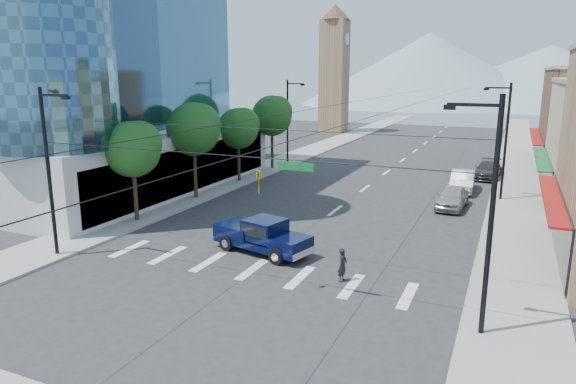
% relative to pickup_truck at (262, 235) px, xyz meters
% --- Properties ---
extents(ground, '(160.00, 160.00, 0.00)m').
position_rel_pickup_truck_xyz_m(ground, '(0.90, -4.01, -1.01)').
color(ground, '#28282B').
rests_on(ground, ground).
extents(sidewalk_left, '(4.00, 120.00, 0.15)m').
position_rel_pickup_truck_xyz_m(sidewalk_left, '(-11.10, 35.99, -0.93)').
color(sidewalk_left, gray).
rests_on(sidewalk_left, ground).
extents(sidewalk_right, '(4.00, 120.00, 0.15)m').
position_rel_pickup_truck_xyz_m(sidewalk_right, '(12.90, 35.99, -0.93)').
color(sidewalk_right, gray).
rests_on(sidewalk_right, ground).
extents(office_tower, '(29.50, 27.00, 30.00)m').
position_rel_pickup_truck_xyz_m(office_tower, '(-25.36, 9.84, 13.45)').
color(office_tower, '#B7B7B2').
rests_on(office_tower, ground).
extents(clock_tower, '(4.80, 4.80, 20.40)m').
position_rel_pickup_truck_xyz_m(clock_tower, '(-15.60, 57.99, 9.63)').
color(clock_tower, '#8C6B4C').
rests_on(clock_tower, ground).
extents(mountain_left, '(80.00, 80.00, 22.00)m').
position_rel_pickup_truck_xyz_m(mountain_left, '(-14.10, 145.99, 9.99)').
color(mountain_left, gray).
rests_on(mountain_left, ground).
extents(mountain_right, '(90.00, 90.00, 18.00)m').
position_rel_pickup_truck_xyz_m(mountain_right, '(20.90, 155.99, 7.99)').
color(mountain_right, gray).
rests_on(mountain_right, ground).
extents(tree_near, '(3.65, 3.64, 6.71)m').
position_rel_pickup_truck_xyz_m(tree_near, '(-10.17, 2.09, 3.98)').
color(tree_near, black).
rests_on(tree_near, ground).
extents(tree_midnear, '(4.09, 4.09, 7.52)m').
position_rel_pickup_truck_xyz_m(tree_midnear, '(-10.17, 9.09, 4.58)').
color(tree_midnear, black).
rests_on(tree_midnear, ground).
extents(tree_midfar, '(3.65, 3.64, 6.71)m').
position_rel_pickup_truck_xyz_m(tree_midfar, '(-10.17, 16.09, 3.98)').
color(tree_midfar, black).
rests_on(tree_midfar, ground).
extents(tree_far, '(4.09, 4.09, 7.52)m').
position_rel_pickup_truck_xyz_m(tree_far, '(-10.17, 23.09, 4.58)').
color(tree_far, black).
rests_on(tree_far, ground).
extents(signal_rig, '(21.80, 0.20, 9.00)m').
position_rel_pickup_truck_xyz_m(signal_rig, '(1.10, -5.01, 3.64)').
color(signal_rig, black).
rests_on(signal_rig, ground).
extents(lamp_pole_nw, '(2.00, 0.25, 9.00)m').
position_rel_pickup_truck_xyz_m(lamp_pole_nw, '(-9.76, 25.99, 3.93)').
color(lamp_pole_nw, black).
rests_on(lamp_pole_nw, ground).
extents(lamp_pole_ne, '(2.00, 0.25, 9.00)m').
position_rel_pickup_truck_xyz_m(lamp_pole_ne, '(11.57, 17.99, 3.93)').
color(lamp_pole_ne, black).
rests_on(lamp_pole_ne, ground).
extents(pickup_truck, '(6.03, 3.32, 1.94)m').
position_rel_pickup_truck_xyz_m(pickup_truck, '(0.00, 0.00, 0.00)').
color(pickup_truck, '#070E33').
rests_on(pickup_truck, ground).
extents(pedestrian, '(0.46, 0.64, 1.65)m').
position_rel_pickup_truck_xyz_m(pedestrian, '(5.31, -2.09, -0.18)').
color(pedestrian, black).
rests_on(pedestrian, ground).
extents(parked_car_near, '(2.20, 4.93, 1.64)m').
position_rel_pickup_truck_xyz_m(parked_car_near, '(8.50, 14.11, -0.19)').
color(parked_car_near, '#9E9DA1').
rests_on(parked_car_near, ground).
extents(parked_car_mid, '(2.01, 5.28, 1.72)m').
position_rel_pickup_truck_xyz_m(parked_car_mid, '(8.63, 20.26, -0.15)').
color(parked_car_mid, silver).
rests_on(parked_car_mid, ground).
extents(parked_car_far, '(2.57, 5.59, 1.58)m').
position_rel_pickup_truck_xyz_m(parked_car_far, '(10.30, 26.99, -0.22)').
color(parked_car_far, '#323335').
rests_on(parked_car_far, ground).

